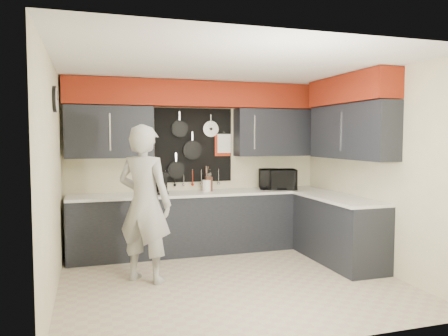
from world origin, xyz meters
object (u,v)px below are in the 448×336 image
object	(u,v)px
person	(145,204)
coffee_maker	(162,183)
utensil_crock	(207,186)
microwave	(278,179)
knife_block	(209,184)

from	to	relation	value
person	coffee_maker	bearing A→B (deg)	-71.70
utensil_crock	coffee_maker	xyz separation A→B (m)	(-0.71, -0.10, 0.07)
coffee_maker	person	world-z (taller)	person
microwave	knife_block	xyz separation A→B (m)	(-1.12, 0.07, -0.05)
microwave	knife_block	world-z (taller)	microwave
utensil_crock	person	world-z (taller)	person
knife_block	person	world-z (taller)	person
person	utensil_crock	bearing A→B (deg)	-94.76
coffee_maker	person	bearing A→B (deg)	-102.54
knife_block	utensil_crock	xyz separation A→B (m)	(-0.03, -0.00, -0.02)
person	knife_block	bearing A→B (deg)	-95.53
microwave	knife_block	bearing A→B (deg)	-166.04
utensil_crock	coffee_maker	world-z (taller)	coffee_maker
microwave	person	bearing A→B (deg)	-135.89
knife_block	coffee_maker	bearing A→B (deg)	-172.08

